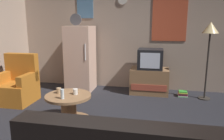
% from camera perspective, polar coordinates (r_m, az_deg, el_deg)
% --- Properties ---
extents(ground_plane, '(12.00, 12.00, 0.00)m').
position_cam_1_polar(ground_plane, '(3.40, -3.96, -15.64)').
color(ground_plane, '#232328').
extents(wall_with_art, '(5.20, 0.12, 2.73)m').
position_cam_1_polar(wall_with_art, '(5.41, 2.87, 9.86)').
color(wall_with_art, tan).
rests_on(wall_with_art, ground_plane).
extents(fridge, '(0.60, 0.62, 1.77)m').
position_cam_1_polar(fridge, '(5.25, -8.10, 2.94)').
color(fridge, beige).
rests_on(fridge, ground_plane).
extents(tv_stand, '(0.84, 0.53, 0.57)m').
position_cam_1_polar(tv_stand, '(5.11, 9.52, -2.77)').
color(tv_stand, '#8E6642').
rests_on(tv_stand, ground_plane).
extents(crt_tv, '(0.54, 0.51, 0.44)m').
position_cam_1_polar(crt_tv, '(5.00, 9.78, 2.83)').
color(crt_tv, black).
rests_on(crt_tv, tv_stand).
extents(standing_lamp, '(0.32, 0.32, 1.59)m').
position_cam_1_polar(standing_lamp, '(4.89, 23.81, 8.48)').
color(standing_lamp, '#332D28').
rests_on(standing_lamp, ground_plane).
extents(coffee_table, '(0.72, 0.72, 0.47)m').
position_cam_1_polar(coffee_table, '(3.65, -11.01, -9.76)').
color(coffee_table, '#8E6642').
rests_on(coffee_table, ground_plane).
extents(wine_glass, '(0.05, 0.05, 0.15)m').
position_cam_1_polar(wine_glass, '(3.39, -12.60, -6.02)').
color(wine_glass, silver).
rests_on(wine_glass, coffee_table).
extents(mug_ceramic_white, '(0.08, 0.08, 0.09)m').
position_cam_1_polar(mug_ceramic_white, '(3.57, -9.36, -5.48)').
color(mug_ceramic_white, silver).
rests_on(mug_ceramic_white, coffee_table).
extents(mug_ceramic_tan, '(0.08, 0.08, 0.09)m').
position_cam_1_polar(mug_ceramic_tan, '(3.67, -13.44, -5.15)').
color(mug_ceramic_tan, tan).
rests_on(mug_ceramic_tan, coffee_table).
extents(armchair, '(0.68, 0.68, 0.96)m').
position_cam_1_polar(armchair, '(4.88, -23.05, -3.65)').
color(armchair, '#B2661E').
rests_on(armchair, ground_plane).
extents(book_stack, '(0.21, 0.17, 0.12)m').
position_cam_1_polar(book_stack, '(5.11, 17.66, -5.81)').
color(book_stack, '#82C28A').
rests_on(book_stack, ground_plane).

